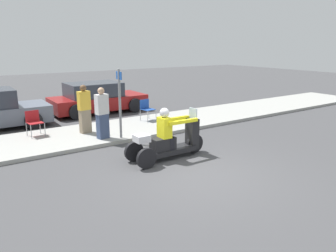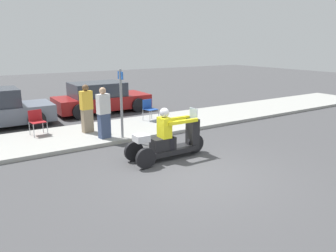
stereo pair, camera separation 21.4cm
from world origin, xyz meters
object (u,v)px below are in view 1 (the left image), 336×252
at_px(motorcycle_trike, 168,141).
at_px(spectator_end_of_line, 102,114).
at_px(folding_chair_curbside, 146,108).
at_px(spectator_mid_group, 84,110).
at_px(street_sign, 120,101).
at_px(parked_car_lot_left, 97,98).
at_px(folding_chair_set_back, 34,121).

bearing_deg(motorcycle_trike, spectator_end_of_line, 109.34).
height_order(motorcycle_trike, folding_chair_curbside, motorcycle_trike).
bearing_deg(spectator_mid_group, street_sign, -60.60).
height_order(spectator_end_of_line, spectator_mid_group, spectator_end_of_line).
height_order(motorcycle_trike, parked_car_lot_left, motorcycle_trike).
bearing_deg(folding_chair_curbside, spectator_mid_group, -170.59).
height_order(spectator_mid_group, street_sign, street_sign).
bearing_deg(folding_chair_set_back, street_sign, -39.96).
relative_size(folding_chair_set_back, street_sign, 0.37).
bearing_deg(street_sign, folding_chair_set_back, 140.04).
bearing_deg(folding_chair_curbside, motorcycle_trike, -112.12).
xyz_separation_m(motorcycle_trike, folding_chair_set_back, (-2.60, 4.04, 0.12)).
relative_size(spectator_mid_group, folding_chair_set_back, 1.99).
bearing_deg(street_sign, parked_car_lot_left, 76.59).
relative_size(folding_chair_curbside, street_sign, 0.37).
relative_size(motorcycle_trike, folding_chair_curbside, 2.86).
height_order(folding_chair_set_back, street_sign, street_sign).
bearing_deg(spectator_mid_group, spectator_end_of_line, -77.29).
relative_size(motorcycle_trike, street_sign, 1.07).
relative_size(motorcycle_trike, folding_chair_set_back, 2.86).
distance_m(spectator_mid_group, street_sign, 1.51).
bearing_deg(motorcycle_trike, spectator_mid_group, 107.50).
xyz_separation_m(motorcycle_trike, spectator_end_of_line, (-0.86, 2.46, 0.40)).
relative_size(folding_chair_set_back, parked_car_lot_left, 0.19).
height_order(motorcycle_trike, spectator_mid_group, spectator_mid_group).
bearing_deg(folding_chair_set_back, motorcycle_trike, -57.24).
distance_m(spectator_end_of_line, street_sign, 0.70).
distance_m(spectator_end_of_line, parked_car_lot_left, 4.81).
bearing_deg(spectator_end_of_line, folding_chair_curbside, 30.13).
distance_m(parked_car_lot_left, street_sign, 4.98).
relative_size(spectator_mid_group, street_sign, 0.74).
distance_m(motorcycle_trike, folding_chair_curbside, 4.19).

